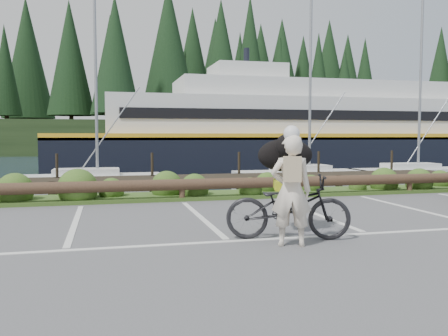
# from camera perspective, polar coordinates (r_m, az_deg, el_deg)

# --- Properties ---
(ground) EXTENTS (72.00, 72.00, 0.00)m
(ground) POSITION_cam_1_polar(r_m,az_deg,el_deg) (8.40, -0.14, -8.26)
(ground) COLOR #4F4F51
(harbor_backdrop) EXTENTS (170.00, 160.00, 30.00)m
(harbor_backdrop) POSITION_cam_1_polar(r_m,az_deg,el_deg) (86.44, -12.42, 2.72)
(harbor_backdrop) COLOR #18263B
(harbor_backdrop) RESTS_ON ground
(vegetation_strip) EXTENTS (34.00, 1.60, 0.10)m
(vegetation_strip) POSITION_cam_1_polar(r_m,az_deg,el_deg) (13.53, -5.53, -3.38)
(vegetation_strip) COLOR #3D5B21
(vegetation_strip) RESTS_ON ground
(log_rail) EXTENTS (32.00, 0.30, 0.60)m
(log_rail) POSITION_cam_1_polar(r_m,az_deg,el_deg) (12.85, -5.06, -4.00)
(log_rail) COLOR #443021
(log_rail) RESTS_ON ground
(bicycle) EXTENTS (2.24, 1.31, 1.11)m
(bicycle) POSITION_cam_1_polar(r_m,az_deg,el_deg) (8.17, 7.72, -4.68)
(bicycle) COLOR black
(bicycle) RESTS_ON ground
(cyclist) EXTENTS (0.75, 0.60, 1.79)m
(cyclist) POSITION_cam_1_polar(r_m,az_deg,el_deg) (7.64, 8.07, -2.73)
(cyclist) COLOR silver
(cyclist) RESTS_ON ground
(dog) EXTENTS (0.79, 1.15, 0.61)m
(dog) POSITION_cam_1_polar(r_m,az_deg,el_deg) (8.77, 7.38, 1.55)
(dog) COLOR black
(dog) RESTS_ON bicycle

